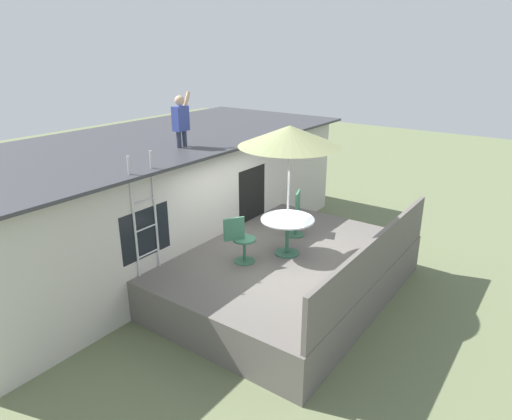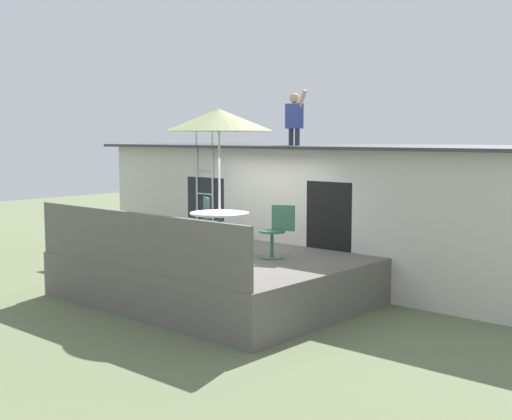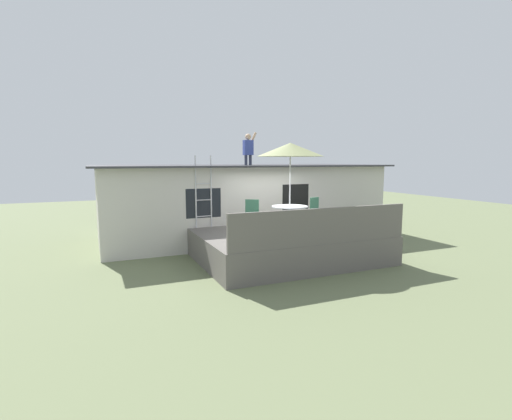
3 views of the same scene
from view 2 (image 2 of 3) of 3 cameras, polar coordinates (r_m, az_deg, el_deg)
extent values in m
plane|color=#66704C|center=(12.13, -3.04, -7.43)|extent=(40.00, 40.00, 0.00)
cube|color=beige|center=(14.65, 6.85, 0.12)|extent=(10.00, 4.00, 2.63)
cube|color=#38383D|center=(14.57, 6.92, 5.39)|extent=(10.50, 4.50, 0.06)
cube|color=black|center=(14.41, -4.28, 0.99)|extent=(1.10, 0.03, 0.90)
cube|color=black|center=(12.38, 6.19, -2.22)|extent=(1.00, 0.03, 2.00)
cube|color=#605B56|center=(12.04, -3.05, -5.58)|extent=(5.06, 3.95, 0.80)
cube|color=#605B56|center=(10.63, -10.38, -2.60)|extent=(4.96, 0.08, 0.90)
cylinder|color=#33664C|center=(11.86, -3.08, -3.72)|extent=(0.48, 0.48, 0.03)
cylinder|color=#33664C|center=(11.80, -3.09, -2.02)|extent=(0.07, 0.07, 0.71)
cylinder|color=silver|center=(11.76, -3.10, -0.29)|extent=(1.04, 1.04, 0.03)
cylinder|color=silver|center=(11.71, -3.12, 2.00)|extent=(0.04, 0.04, 2.40)
cone|color=#8C9360|center=(11.68, -3.15, 7.63)|extent=(1.90, 1.90, 0.38)
cylinder|color=silver|center=(14.53, -5.04, 2.41)|extent=(0.04, 0.04, 2.20)
cylinder|color=silver|center=(14.19, -3.70, 2.33)|extent=(0.04, 0.04, 2.20)
cylinder|color=silver|center=(14.43, -4.35, -0.60)|extent=(0.48, 0.03, 0.03)
cylinder|color=silver|center=(14.38, -4.37, 1.37)|extent=(0.48, 0.03, 0.03)
cylinder|color=silver|center=(14.34, -4.39, 3.36)|extent=(0.48, 0.03, 0.03)
cylinder|color=silver|center=(14.33, -4.40, 5.36)|extent=(0.48, 0.03, 0.03)
cylinder|color=#33384C|center=(13.76, 2.99, 6.21)|extent=(0.10, 0.10, 0.34)
cylinder|color=#33384C|center=(13.66, 3.52, 6.20)|extent=(0.10, 0.10, 0.34)
cube|color=#384799|center=(13.71, 3.27, 7.96)|extent=(0.32, 0.20, 0.50)
sphere|color=tan|center=(13.73, 3.28, 9.46)|extent=(0.20, 0.20, 0.20)
cylinder|color=tan|center=(13.62, 3.88, 9.23)|extent=(0.26, 0.08, 0.44)
cylinder|color=#33664C|center=(12.72, -4.01, -3.07)|extent=(0.40, 0.40, 0.02)
cylinder|color=#33664C|center=(12.69, -4.02, -2.09)|extent=(0.06, 0.06, 0.44)
cylinder|color=#33664C|center=(12.66, -4.02, -1.06)|extent=(0.44, 0.44, 0.04)
cube|color=#33664C|center=(12.82, -4.22, 0.11)|extent=(0.36, 0.25, 0.44)
cylinder|color=#33664C|center=(11.51, 1.36, -4.04)|extent=(0.40, 0.40, 0.02)
cylinder|color=#33664C|center=(11.47, 1.36, -2.96)|extent=(0.06, 0.06, 0.44)
cylinder|color=#33664C|center=(11.44, 1.37, -1.82)|extent=(0.44, 0.44, 0.04)
cube|color=#33664C|center=(11.34, 2.32, -0.67)|extent=(0.39, 0.18, 0.44)
camera|label=1|loc=(15.80, -33.97, 11.90)|focal=31.67mm
camera|label=3|loc=(13.48, -54.06, 3.58)|focal=26.75mm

